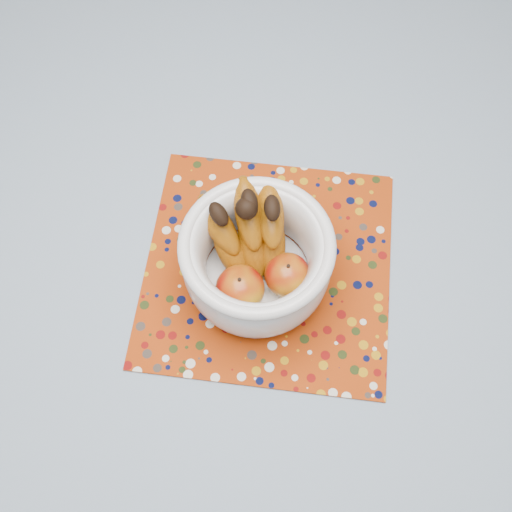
% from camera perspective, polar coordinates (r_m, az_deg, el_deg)
% --- Properties ---
extents(table, '(1.20, 1.20, 0.75)m').
position_cam_1_polar(table, '(1.01, -3.78, 0.06)').
color(table, brown).
rests_on(table, ground).
extents(tablecloth, '(1.32, 1.32, 0.01)m').
position_cam_1_polar(tablecloth, '(0.94, -4.08, 2.19)').
color(tablecloth, slate).
rests_on(tablecloth, table).
extents(placemat, '(0.47, 0.47, 0.00)m').
position_cam_1_polar(placemat, '(0.90, 1.15, -1.02)').
color(placemat, '#942E08').
rests_on(placemat, tablecloth).
extents(fruit_bowl, '(0.21, 0.22, 0.16)m').
position_cam_1_polar(fruit_bowl, '(0.83, -0.16, 0.31)').
color(fruit_bowl, silver).
rests_on(fruit_bowl, placemat).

